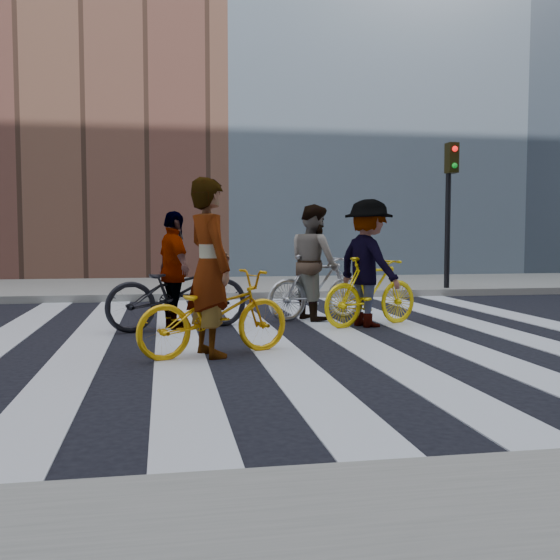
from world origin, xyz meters
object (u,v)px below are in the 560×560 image
object	(u,v)px
bike_yellow_left	(214,313)
rider_mid	(314,262)
bike_yellow_right	(371,292)
rider_right	(368,263)
traffic_signal	(450,191)
bike_silver_mid	(317,287)
rider_rear	(174,271)
rider_left	(210,268)
bike_dark_rear	(178,291)

from	to	relation	value
bike_yellow_left	rider_mid	distance (m)	3.35
bike_yellow_left	bike_yellow_right	world-z (taller)	bike_yellow_right
bike_yellow_right	rider_right	size ratio (longest dim) A/B	0.92
bike_yellow_left	traffic_signal	bearing A→B (deg)	-62.09
bike_silver_mid	rider_rear	size ratio (longest dim) A/B	1.03
traffic_signal	rider_rear	world-z (taller)	traffic_signal
bike_yellow_right	rider_left	world-z (taller)	rider_left
traffic_signal	rider_left	bearing A→B (deg)	-131.85
rider_left	rider_rear	distance (m)	2.15
rider_rear	rider_mid	bearing A→B (deg)	-90.45
bike_yellow_left	rider_left	xyz separation A→B (m)	(-0.05, 0.00, 0.51)
bike_silver_mid	rider_mid	bearing A→B (deg)	73.67
bike_dark_rear	rider_right	bearing A→B (deg)	-111.82
traffic_signal	bike_dark_rear	xyz separation A→B (m)	(-6.02, -4.27, -1.73)
bike_silver_mid	bike_dark_rear	distance (m)	2.29
bike_silver_mid	rider_right	xyz separation A→B (m)	(0.56, -0.87, 0.41)
traffic_signal	rider_rear	xyz separation A→B (m)	(-6.07, -4.27, -1.45)
rider_rear	bike_yellow_left	bearing A→B (deg)	172.44
traffic_signal	bike_yellow_left	xyz separation A→B (m)	(-5.67, -6.39, -1.81)
bike_yellow_right	rider_mid	distance (m)	1.16
rider_mid	rider_right	size ratio (longest dim) A/B	0.98
rider_left	rider_rear	world-z (taller)	rider_left
bike_yellow_left	rider_left	bearing A→B (deg)	69.50
bike_silver_mid	bike_yellow_right	size ratio (longest dim) A/B	1.01
traffic_signal	bike_yellow_right	bearing A→B (deg)	-125.99
bike_dark_rear	rider_rear	xyz separation A→B (m)	(-0.05, 0.00, 0.29)
bike_yellow_left	bike_silver_mid	size ratio (longest dim) A/B	1.05
bike_yellow_right	rider_left	distance (m)	3.19
rider_mid	bike_yellow_right	bearing A→B (deg)	-159.19
bike_silver_mid	rider_mid	world-z (taller)	rider_mid
bike_yellow_left	bike_yellow_right	bearing A→B (deg)	-72.01
rider_left	bike_dark_rear	bearing A→B (deg)	-12.50
rider_left	bike_yellow_right	bearing A→B (deg)	-72.58
bike_yellow_right	rider_left	size ratio (longest dim) A/B	0.86
rider_left	rider_mid	distance (m)	3.35
rider_left	rider_rear	size ratio (longest dim) A/B	1.17
bike_yellow_left	bike_dark_rear	bearing A→B (deg)	-11.17
bike_yellow_right	bike_dark_rear	distance (m)	2.79
bike_dark_rear	rider_mid	bearing A→B (deg)	-90.06
rider_mid	bike_dark_rear	bearing A→B (deg)	91.80
traffic_signal	rider_right	xyz separation A→B (m)	(-3.28, -4.45, -1.36)
bike_silver_mid	rider_left	xyz separation A→B (m)	(-1.88, -2.81, 0.46)
traffic_signal	bike_silver_mid	distance (m)	5.54
rider_left	rider_right	size ratio (longest dim) A/B	1.06
bike_yellow_right	bike_dark_rear	world-z (taller)	bike_dark_rear
traffic_signal	rider_mid	bearing A→B (deg)	-137.38
rider_left	rider_right	bearing A→B (deg)	-72.01
bike_yellow_right	rider_mid	xyz separation A→B (m)	(-0.66, 0.87, 0.39)
bike_yellow_left	rider_rear	world-z (taller)	rider_rear
rider_left	rider_mid	world-z (taller)	rider_left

